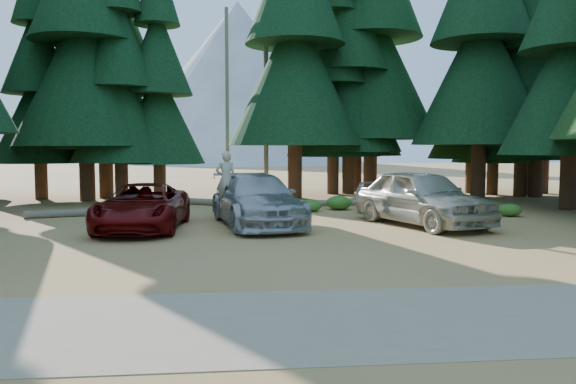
% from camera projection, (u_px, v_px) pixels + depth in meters
% --- Properties ---
extents(ground, '(160.00, 160.00, 0.00)m').
position_uv_depth(ground, '(268.00, 246.00, 14.69)').
color(ground, olive).
rests_on(ground, ground).
extents(gravel_strip, '(26.00, 3.50, 0.01)m').
position_uv_depth(gravel_strip, '(296.00, 322.00, 8.24)').
color(gravel_strip, gray).
rests_on(gravel_strip, ground).
extents(forest_belt_north, '(36.00, 7.00, 22.00)m').
position_uv_depth(forest_belt_north, '(251.00, 197.00, 29.57)').
color(forest_belt_north, black).
rests_on(forest_belt_north, ground).
extents(snag_front, '(0.24, 0.24, 12.00)m').
position_uv_depth(snag_front, '(266.00, 81.00, 28.69)').
color(snag_front, '#6C6357').
rests_on(snag_front, ground).
extents(snag_back, '(0.20, 0.20, 10.00)m').
position_uv_depth(snag_back, '(227.00, 103.00, 30.06)').
color(snag_back, '#6C6357').
rests_on(snag_back, ground).
extents(mountain_peak, '(48.00, 50.00, 28.00)m').
position_uv_depth(mountain_peak, '(223.00, 92.00, 101.00)').
color(mountain_peak, gray).
rests_on(mountain_peak, ground).
extents(red_pickup, '(2.63, 5.31, 1.45)m').
position_uv_depth(red_pickup, '(143.00, 207.00, 17.54)').
color(red_pickup, '#5E0808').
rests_on(red_pickup, ground).
extents(silver_minivan_center, '(3.39, 6.15, 1.69)m').
position_uv_depth(silver_minivan_center, '(256.00, 200.00, 18.53)').
color(silver_minivan_center, '#ADAFB5').
rests_on(silver_minivan_center, ground).
extents(silver_minivan_right, '(3.95, 5.90, 1.86)m').
position_uv_depth(silver_minivan_right, '(421.00, 197.00, 18.54)').
color(silver_minivan_right, '#B7B2A2').
rests_on(silver_minivan_right, ground).
extents(frisbee_player, '(0.71, 0.48, 1.88)m').
position_uv_depth(frisbee_player, '(226.00, 179.00, 18.75)').
color(frisbee_player, beige).
rests_on(frisbee_player, ground).
extents(log_left, '(3.74, 1.42, 0.27)m').
position_uv_depth(log_left, '(80.00, 213.00, 21.03)').
color(log_left, '#6C6357').
rests_on(log_left, ground).
extents(log_mid, '(3.16, 2.23, 0.30)m').
position_uv_depth(log_mid, '(215.00, 202.00, 24.92)').
color(log_mid, '#6C6357').
rests_on(log_mid, ground).
extents(log_right, '(4.29, 0.71, 0.27)m').
position_uv_depth(log_right, '(317.00, 203.00, 24.75)').
color(log_right, '#6C6357').
rests_on(log_right, ground).
extents(shrub_far_left, '(0.91, 0.91, 0.50)m').
position_uv_depth(shrub_far_left, '(117.00, 207.00, 21.99)').
color(shrub_far_left, '#2D5F1C').
rests_on(shrub_far_left, ground).
extents(shrub_left, '(0.91, 0.91, 0.50)m').
position_uv_depth(shrub_left, '(126.00, 204.00, 23.22)').
color(shrub_left, '#2D5F1C').
rests_on(shrub_left, ground).
extents(shrub_center_left, '(1.22, 1.22, 0.67)m').
position_uv_depth(shrub_center_left, '(249.00, 206.00, 21.40)').
color(shrub_center_left, '#2D5F1C').
rests_on(shrub_center_left, ground).
extents(shrub_center_right, '(0.89, 0.89, 0.49)m').
position_uv_depth(shrub_center_right, '(310.00, 206.00, 22.63)').
color(shrub_center_right, '#2D5F1C').
rests_on(shrub_center_right, ground).
extents(shrub_right, '(1.06, 1.06, 0.58)m').
position_uv_depth(shrub_right, '(339.00, 203.00, 23.34)').
color(shrub_right, '#2D5F1C').
rests_on(shrub_right, ground).
extents(shrub_far_right, '(1.01, 1.01, 0.56)m').
position_uv_depth(shrub_far_right, '(369.00, 206.00, 22.14)').
color(shrub_far_right, '#2D5F1C').
rests_on(shrub_far_right, ground).
extents(shrub_edge_east, '(0.87, 0.87, 0.48)m').
position_uv_depth(shrub_edge_east, '(510.00, 210.00, 21.04)').
color(shrub_edge_east, '#2D5F1C').
rests_on(shrub_edge_east, ground).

